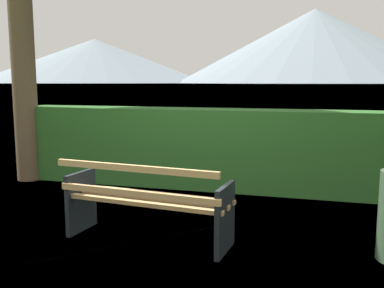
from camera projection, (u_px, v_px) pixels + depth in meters
ground_plane at (149, 240)px, 4.55m from camera, size 1400.00×1400.00×0.00m
water_surface at (311, 84)px, 296.47m from camera, size 620.00×620.00×0.00m
park_bench at (146, 202)px, 4.44m from camera, size 1.82×0.75×0.87m
hedge_row at (205, 148)px, 6.78m from camera, size 6.25×0.66×1.25m
distant_hills at (322, 51)px, 514.82m from camera, size 883.66×343.58×89.15m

